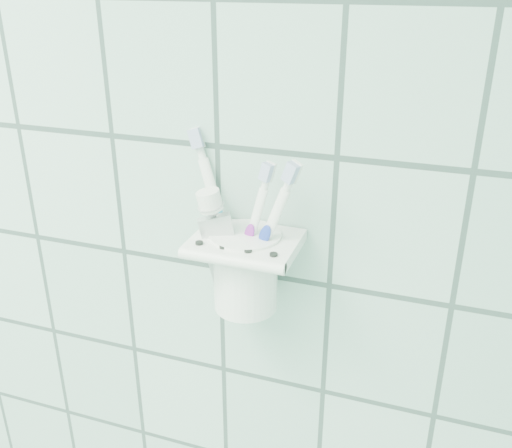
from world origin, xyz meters
TOP-DOWN VIEW (x-y plane):
  - holder_bracket at (0.63, 1.15)m, footprint 0.12×0.10m
  - cup at (0.63, 1.16)m, footprint 0.09×0.09m
  - toothbrush_pink at (0.62, 1.17)m, footprint 0.07×0.04m
  - toothbrush_blue at (0.62, 1.16)m, footprint 0.07×0.02m
  - toothbrush_orange at (0.62, 1.15)m, footprint 0.05×0.02m
  - toothpaste_tube at (0.62, 1.15)m, footprint 0.06×0.04m

SIDE VIEW (x-z plane):
  - cup at x=0.63m, z-range 1.23..1.33m
  - holder_bracket at x=0.63m, z-range 1.30..1.33m
  - toothpaste_tube at x=0.62m, z-range 1.24..1.40m
  - toothbrush_orange at x=0.62m, z-range 1.24..1.42m
  - toothbrush_blue at x=0.62m, z-range 1.24..1.43m
  - toothbrush_pink at x=0.62m, z-range 1.24..1.45m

